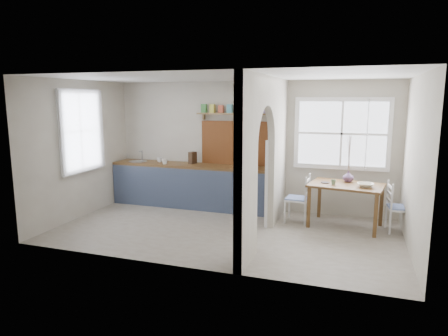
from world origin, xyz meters
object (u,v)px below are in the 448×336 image
(chair_right, at_px, (400,207))
(vase, at_px, (348,176))
(chair_left, at_px, (297,198))
(kettle, at_px, (248,162))
(dining_table, at_px, (345,205))

(chair_right, bearing_deg, vase, 68.20)
(chair_left, bearing_deg, vase, 106.04)
(chair_left, distance_m, kettle, 1.22)
(kettle, bearing_deg, dining_table, -25.60)
(dining_table, relative_size, chair_left, 1.39)
(kettle, bearing_deg, chair_right, -22.38)
(chair_left, distance_m, chair_right, 1.74)
(vase, bearing_deg, chair_left, -167.14)
(dining_table, height_order, chair_left, chair_left)
(chair_right, height_order, kettle, kettle)
(dining_table, distance_m, vase, 0.54)
(kettle, height_order, vase, kettle)
(kettle, xyz_separation_m, vase, (1.91, -0.11, -0.14))
(chair_left, xyz_separation_m, vase, (0.87, 0.20, 0.43))
(dining_table, xyz_separation_m, kettle, (-1.89, 0.33, 0.63))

